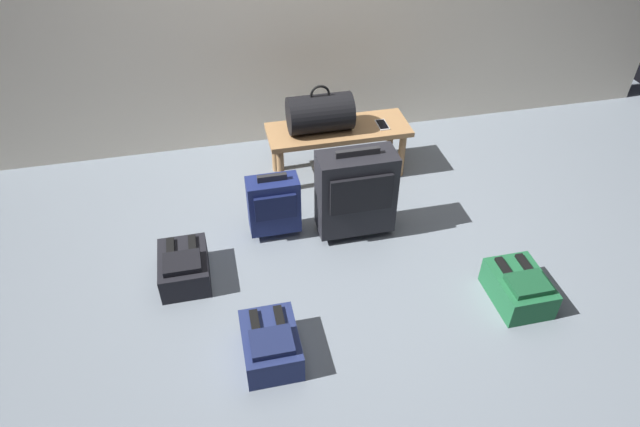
{
  "coord_description": "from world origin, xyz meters",
  "views": [
    {
      "loc": [
        -0.71,
        -2.32,
        2.4
      ],
      "look_at": [
        -0.14,
        0.24,
        0.25
      ],
      "focal_mm": 31.44,
      "sensor_mm": 36.0,
      "label": 1
    }
  ],
  "objects_px": {
    "duffel_bag_black": "(320,113)",
    "backpack_navy": "(271,344)",
    "suitcase_small_navy": "(274,204)",
    "bench": "(338,135)",
    "cell_phone": "(382,125)",
    "backpack_dark": "(184,267)",
    "suitcase_upright_charcoal": "(356,192)",
    "backpack_green": "(519,288)"
  },
  "relations": [
    {
      "from": "duffel_bag_black",
      "to": "backpack_dark",
      "type": "bearing_deg",
      "value": -139.3
    },
    {
      "from": "cell_phone",
      "to": "backpack_navy",
      "type": "bearing_deg",
      "value": -124.91
    },
    {
      "from": "cell_phone",
      "to": "duffel_bag_black",
      "type": "bearing_deg",
      "value": 175.35
    },
    {
      "from": "bench",
      "to": "duffel_bag_black",
      "type": "height_order",
      "value": "duffel_bag_black"
    },
    {
      "from": "duffel_bag_black",
      "to": "cell_phone",
      "type": "bearing_deg",
      "value": -4.65
    },
    {
      "from": "cell_phone",
      "to": "backpack_dark",
      "type": "relative_size",
      "value": 0.38
    },
    {
      "from": "cell_phone",
      "to": "backpack_navy",
      "type": "xyz_separation_m",
      "value": [
        -1.04,
        -1.49,
        -0.29
      ]
    },
    {
      "from": "backpack_navy",
      "to": "suitcase_upright_charcoal",
      "type": "bearing_deg",
      "value": 51.65
    },
    {
      "from": "bench",
      "to": "duffel_bag_black",
      "type": "bearing_deg",
      "value": -180.0
    },
    {
      "from": "backpack_navy",
      "to": "duffel_bag_black",
      "type": "bearing_deg",
      "value": 68.64
    },
    {
      "from": "cell_phone",
      "to": "backpack_navy",
      "type": "height_order",
      "value": "cell_phone"
    },
    {
      "from": "cell_phone",
      "to": "backpack_dark",
      "type": "height_order",
      "value": "cell_phone"
    },
    {
      "from": "backpack_navy",
      "to": "backpack_green",
      "type": "height_order",
      "value": "same"
    },
    {
      "from": "bench",
      "to": "suitcase_upright_charcoal",
      "type": "relative_size",
      "value": 1.59
    },
    {
      "from": "bench",
      "to": "cell_phone",
      "type": "height_order",
      "value": "cell_phone"
    },
    {
      "from": "backpack_dark",
      "to": "backpack_green",
      "type": "distance_m",
      "value": 1.91
    },
    {
      "from": "duffel_bag_black",
      "to": "cell_phone",
      "type": "relative_size",
      "value": 3.06
    },
    {
      "from": "backpack_navy",
      "to": "backpack_green",
      "type": "relative_size",
      "value": 1.0
    },
    {
      "from": "duffel_bag_black",
      "to": "suitcase_small_navy",
      "type": "relative_size",
      "value": 0.96
    },
    {
      "from": "bench",
      "to": "suitcase_small_navy",
      "type": "relative_size",
      "value": 2.17
    },
    {
      "from": "duffel_bag_black",
      "to": "backpack_navy",
      "type": "xyz_separation_m",
      "value": [
        -0.6,
        -1.52,
        -0.42
      ]
    },
    {
      "from": "backpack_dark",
      "to": "backpack_navy",
      "type": "bearing_deg",
      "value": -58.13
    },
    {
      "from": "suitcase_upright_charcoal",
      "to": "duffel_bag_black",
      "type": "bearing_deg",
      "value": 96.37
    },
    {
      "from": "duffel_bag_black",
      "to": "suitcase_small_navy",
      "type": "xyz_separation_m",
      "value": [
        -0.42,
        -0.58,
        -0.27
      ]
    },
    {
      "from": "backpack_dark",
      "to": "duffel_bag_black",
      "type": "bearing_deg",
      "value": 40.7
    },
    {
      "from": "duffel_bag_black",
      "to": "backpack_dark",
      "type": "distance_m",
      "value": 1.39
    },
    {
      "from": "suitcase_small_navy",
      "to": "backpack_navy",
      "type": "height_order",
      "value": "suitcase_small_navy"
    },
    {
      "from": "suitcase_upright_charcoal",
      "to": "cell_phone",
      "type": "bearing_deg",
      "value": 60.13
    },
    {
      "from": "cell_phone",
      "to": "suitcase_upright_charcoal",
      "type": "bearing_deg",
      "value": -119.87
    },
    {
      "from": "bench",
      "to": "backpack_dark",
      "type": "xyz_separation_m",
      "value": [
        -1.14,
        -0.86,
        -0.23
      ]
    },
    {
      "from": "cell_phone",
      "to": "backpack_green",
      "type": "relative_size",
      "value": 0.38
    },
    {
      "from": "bench",
      "to": "backpack_dark",
      "type": "distance_m",
      "value": 1.45
    },
    {
      "from": "backpack_navy",
      "to": "backpack_green",
      "type": "distance_m",
      "value": 1.42
    },
    {
      "from": "cell_phone",
      "to": "suitcase_small_navy",
      "type": "height_order",
      "value": "suitcase_small_navy"
    },
    {
      "from": "bench",
      "to": "backpack_green",
      "type": "xyz_separation_m",
      "value": [
        0.69,
        -1.44,
        -0.23
      ]
    },
    {
      "from": "backpack_dark",
      "to": "suitcase_small_navy",
      "type": "bearing_deg",
      "value": 26.06
    },
    {
      "from": "duffel_bag_black",
      "to": "backpack_navy",
      "type": "bearing_deg",
      "value": -111.36
    },
    {
      "from": "duffel_bag_black",
      "to": "suitcase_upright_charcoal",
      "type": "distance_m",
      "value": 0.7
    },
    {
      "from": "bench",
      "to": "suitcase_small_navy",
      "type": "bearing_deg",
      "value": -133.79
    },
    {
      "from": "suitcase_small_navy",
      "to": "suitcase_upright_charcoal",
      "type": "bearing_deg",
      "value": -10.67
    },
    {
      "from": "suitcase_upright_charcoal",
      "to": "backpack_dark",
      "type": "height_order",
      "value": "suitcase_upright_charcoal"
    },
    {
      "from": "bench",
      "to": "backpack_navy",
      "type": "relative_size",
      "value": 2.63
    }
  ]
}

